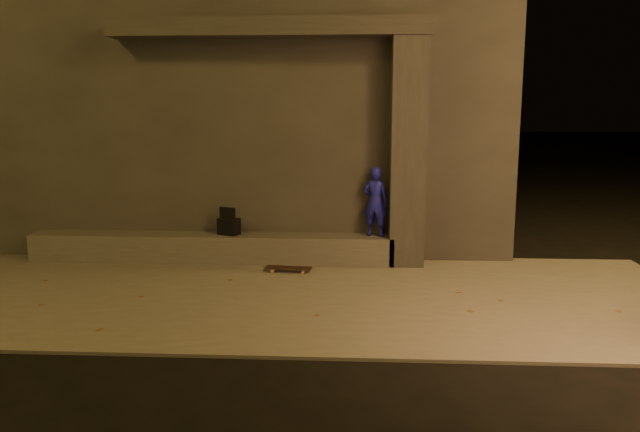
# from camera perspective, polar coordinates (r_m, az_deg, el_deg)

# --- Properties ---
(ground) EXTENTS (120.00, 120.00, 0.00)m
(ground) POSITION_cam_1_polar(r_m,az_deg,el_deg) (6.79, -4.42, -12.31)
(ground) COLOR black
(ground) RESTS_ON ground
(sidewalk) EXTENTS (11.00, 4.40, 0.04)m
(sidewalk) POSITION_cam_1_polar(r_m,az_deg,el_deg) (8.66, -2.67, -7.18)
(sidewalk) COLOR #68645B
(sidewalk) RESTS_ON ground
(building) EXTENTS (9.00, 5.10, 5.22)m
(building) POSITION_cam_1_polar(r_m,az_deg,el_deg) (12.86, -5.20, 10.09)
(building) COLOR #353230
(building) RESTS_ON ground
(ledge) EXTENTS (6.00, 0.55, 0.45)m
(ledge) POSITION_cam_1_polar(r_m,az_deg,el_deg) (10.51, -9.88, -2.86)
(ledge) COLOR #52504B
(ledge) RESTS_ON sidewalk
(column) EXTENTS (0.55, 0.55, 3.60)m
(column) POSITION_cam_1_polar(r_m,az_deg,el_deg) (10.04, 8.02, 5.69)
(column) COLOR #353230
(column) RESTS_ON sidewalk
(canopy) EXTENTS (5.00, 0.70, 0.28)m
(canopy) POSITION_cam_1_polar(r_m,az_deg,el_deg) (10.19, -4.70, 16.75)
(canopy) COLOR #353230
(canopy) RESTS_ON column
(skateboarder) EXTENTS (0.47, 0.38, 1.14)m
(skateboarder) POSITION_cam_1_polar(r_m,az_deg,el_deg) (10.10, 5.09, 1.31)
(skateboarder) COLOR #191AA6
(skateboarder) RESTS_ON ledge
(backpack) EXTENTS (0.39, 0.33, 0.47)m
(backpack) POSITION_cam_1_polar(r_m,az_deg,el_deg) (10.37, -8.33, -0.82)
(backpack) COLOR black
(backpack) RESTS_ON ledge
(skateboard) EXTENTS (0.74, 0.25, 0.08)m
(skateboard) POSITION_cam_1_polar(r_m,az_deg,el_deg) (9.70, -2.89, -4.77)
(skateboard) COLOR black
(skateboard) RESTS_ON sidewalk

